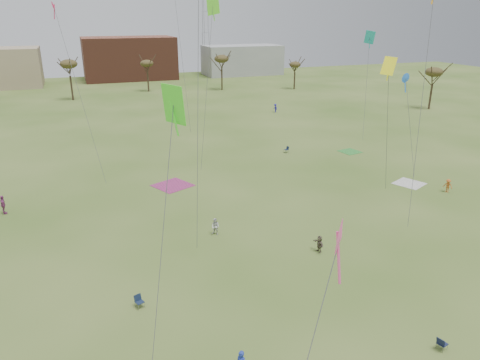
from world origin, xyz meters
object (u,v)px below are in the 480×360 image
object	(u,v)px
camp_chair_right	(286,151)
radio_tower	(205,11)
camp_chair_center	(442,346)
camp_chair_left	(140,304)

from	to	relation	value
camp_chair_right	radio_tower	distance (m)	94.01
camp_chair_center	camp_chair_right	bearing A→B (deg)	-28.11
camp_chair_center	radio_tower	size ratio (longest dim) A/B	0.02
camp_chair_left	radio_tower	world-z (taller)	radio_tower
camp_chair_center	radio_tower	bearing A→B (deg)	-25.57
camp_chair_left	camp_chair_right	bearing A→B (deg)	28.26
camp_chair_left	camp_chair_right	distance (m)	37.69
radio_tower	camp_chair_right	bearing A→B (deg)	-99.31
camp_chair_left	camp_chair_center	bearing A→B (deg)	-53.82
camp_chair_right	camp_chair_left	bearing A→B (deg)	-52.78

